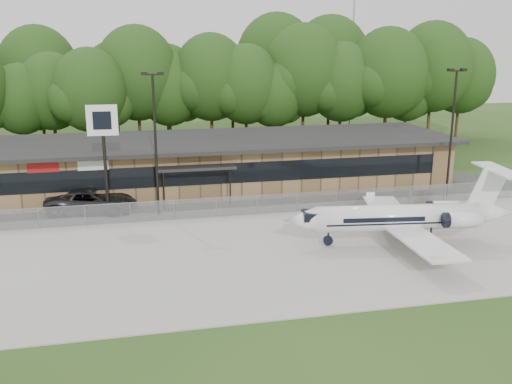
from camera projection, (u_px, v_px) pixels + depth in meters
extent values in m
plane|color=#273F16|center=(285.00, 310.00, 26.83)|extent=(160.00, 160.00, 0.00)
cube|color=#9E9B93|center=(250.00, 250.00, 34.37)|extent=(64.00, 18.00, 0.08)
cube|color=#383835|center=(220.00, 200.00, 45.22)|extent=(50.00, 9.00, 0.06)
cube|color=#926F49|center=(212.00, 164.00, 48.96)|extent=(40.00, 10.00, 4.00)
cube|color=black|center=(221.00, 174.00, 44.15)|extent=(36.00, 0.08, 1.60)
cube|color=black|center=(212.00, 140.00, 47.94)|extent=(41.00, 11.50, 0.30)
cube|color=black|center=(196.00, 168.00, 43.00)|extent=(6.00, 1.60, 0.20)
cube|color=maroon|center=(43.00, 168.00, 41.12)|extent=(2.20, 0.06, 0.70)
cube|color=silver|center=(93.00, 165.00, 41.85)|extent=(2.20, 0.06, 0.70)
cube|color=gray|center=(230.00, 207.00, 40.79)|extent=(46.00, 0.03, 1.50)
cube|color=gray|center=(230.00, 197.00, 40.60)|extent=(46.00, 0.04, 0.04)
cylinder|color=gray|center=(353.00, 39.00, 73.50)|extent=(0.20, 0.20, 25.00)
cylinder|color=black|center=(156.00, 148.00, 40.07)|extent=(0.18, 0.18, 10.00)
cube|color=black|center=(152.00, 74.00, 38.77)|extent=(1.20, 0.12, 0.12)
cube|color=black|center=(144.00, 73.00, 38.64)|extent=(0.45, 0.30, 0.22)
cube|color=black|center=(161.00, 73.00, 38.87)|extent=(0.45, 0.30, 0.22)
cylinder|color=black|center=(451.00, 136.00, 44.87)|extent=(0.18, 0.18, 10.00)
cube|color=black|center=(457.00, 71.00, 43.57)|extent=(1.20, 0.12, 0.12)
cube|color=black|center=(451.00, 70.00, 43.44)|extent=(0.45, 0.30, 0.22)
cube|color=black|center=(464.00, 70.00, 43.67)|extent=(0.45, 0.30, 0.22)
cylinder|color=white|center=(396.00, 219.00, 34.94)|extent=(10.15, 2.85, 1.61)
cone|color=white|center=(299.00, 221.00, 34.41)|extent=(2.19, 1.84, 1.61)
cone|color=white|center=(492.00, 214.00, 35.45)|extent=(2.39, 1.87, 1.61)
cube|color=white|center=(424.00, 244.00, 31.92)|extent=(2.94, 6.25, 0.12)
cube|color=white|center=(387.00, 210.00, 38.29)|extent=(2.94, 6.25, 0.12)
cylinder|color=white|center=(462.00, 221.00, 34.02)|extent=(2.30, 1.17, 0.90)
cylinder|color=white|center=(445.00, 209.00, 36.43)|extent=(2.30, 1.17, 0.90)
cube|color=white|center=(487.00, 191.00, 35.03)|extent=(2.46, 0.45, 3.02)
cube|color=white|center=(498.00, 171.00, 34.76)|extent=(1.87, 4.74, 0.10)
cube|color=black|center=(311.00, 217.00, 34.40)|extent=(1.15, 1.32, 0.50)
cube|color=black|center=(423.00, 239.00, 35.45)|extent=(1.10, 2.49, 0.70)
cylinder|color=black|center=(328.00, 242.00, 34.91)|extent=(0.67, 0.67, 0.22)
imported|color=#2B2B2D|center=(92.00, 201.00, 41.72)|extent=(6.89, 4.07, 1.80)
cylinder|color=black|center=(105.00, 165.00, 39.92)|extent=(0.24, 0.24, 7.65)
cube|color=silver|center=(102.00, 120.00, 39.10)|extent=(2.11, 0.32, 2.10)
cube|color=black|center=(102.00, 121.00, 38.99)|extent=(1.24, 0.09, 1.24)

